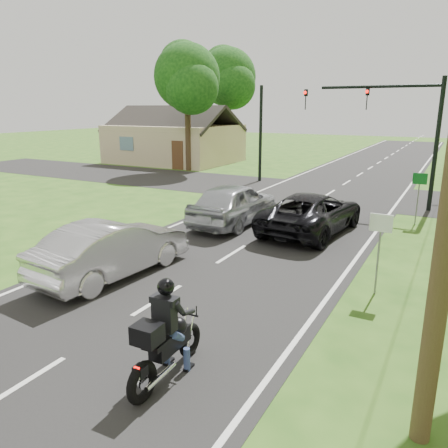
{
  "coord_description": "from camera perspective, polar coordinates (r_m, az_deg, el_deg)",
  "views": [
    {
      "loc": [
        6.23,
        -8.06,
        4.66
      ],
      "look_at": [
        0.26,
        3.0,
        1.3
      ],
      "focal_mm": 35.0,
      "sensor_mm": 36.0,
      "label": 1
    }
  ],
  "objects": [
    {
      "name": "silver_suv",
      "position": [
        17.87,
        1.33,
        2.74
      ],
      "size": [
        2.09,
        5.09,
        1.73
      ],
      "primitive_type": "imported",
      "rotation": [
        0.0,
        0.0,
        3.13
      ],
      "color": "#A8ABB0",
      "rests_on": "road"
    },
    {
      "name": "silver_sedan",
      "position": [
        12.75,
        -14.31,
        -3.1
      ],
      "size": [
        2.1,
        4.96,
        1.59
      ],
      "primitive_type": "imported",
      "rotation": [
        0.0,
        0.0,
        3.05
      ],
      "color": "#BCBBC1",
      "rests_on": "road"
    },
    {
      "name": "cross_road",
      "position": [
        25.29,
        13.66,
        3.94
      ],
      "size": [
        60.0,
        7.0,
        0.01
      ],
      "primitive_type": "cube",
      "color": "black",
      "rests_on": "ground"
    },
    {
      "name": "traffic_signal",
      "position": [
        22.25,
        21.45,
        12.62
      ],
      "size": [
        6.38,
        0.44,
        6.0
      ],
      "color": "black",
      "rests_on": "ground"
    },
    {
      "name": "ground",
      "position": [
        11.2,
        -8.61,
        -9.8
      ],
      "size": [
        140.0,
        140.0,
        0.0
      ],
      "primitive_type": "plane",
      "color": "#2A5417",
      "rests_on": "ground"
    },
    {
      "name": "signal_pole_far",
      "position": [
        28.5,
        4.79,
        11.59
      ],
      "size": [
        0.2,
        0.2,
        6.0
      ],
      "primitive_type": "cylinder",
      "color": "black",
      "rests_on": "ground"
    },
    {
      "name": "sign_white",
      "position": [
        11.56,
        19.72,
        -1.3
      ],
      "size": [
        0.55,
        0.07,
        2.12
      ],
      "color": "slate",
      "rests_on": "ground"
    },
    {
      "name": "road",
      "position": [
        19.66,
        9.08,
        1.09
      ],
      "size": [
        8.0,
        100.0,
        0.01
      ],
      "primitive_type": "cube",
      "color": "black",
      "rests_on": "ground"
    },
    {
      "name": "tree_left_far",
      "position": [
        42.82,
        0.63,
        18.29
      ],
      "size": [
        5.76,
        5.58,
        10.14
      ],
      "color": "#332316",
      "rests_on": "ground"
    },
    {
      "name": "dark_suv",
      "position": [
        17.02,
        11.43,
        1.47
      ],
      "size": [
        3.02,
        5.7,
        1.53
      ],
      "primitive_type": "imported",
      "rotation": [
        0.0,
        0.0,
        3.05
      ],
      "color": "black",
      "rests_on": "road"
    },
    {
      "name": "tree_left_near",
      "position": [
        33.19,
        -4.66,
        18.17
      ],
      "size": [
        5.12,
        4.96,
        9.22
      ],
      "color": "#332316",
      "rests_on": "ground"
    },
    {
      "name": "motorcycle_rider",
      "position": [
        7.92,
        -7.73,
        -14.85
      ],
      "size": [
        0.62,
        2.2,
        1.89
      ],
      "rotation": [
        0.0,
        0.0,
        0.03
      ],
      "color": "black",
      "rests_on": "ground"
    },
    {
      "name": "house",
      "position": [
        39.12,
        -6.44,
        10.65
      ],
      "size": [
        10.2,
        8.0,
        4.84
      ],
      "color": "tan",
      "rests_on": "ground"
    },
    {
      "name": "sign_green",
      "position": [
        19.33,
        24.14,
        4.55
      ],
      "size": [
        0.55,
        0.07,
        2.12
      ],
      "color": "slate",
      "rests_on": "ground"
    }
  ]
}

